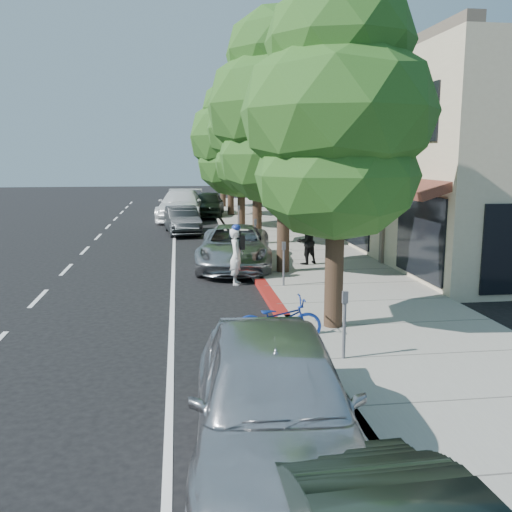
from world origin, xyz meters
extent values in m
plane|color=black|center=(0.00, 0.00, 0.00)|extent=(120.00, 120.00, 0.00)
cube|color=gray|center=(2.30, 8.00, 0.07)|extent=(4.60, 56.00, 0.15)
cube|color=#9E998E|center=(0.00, 8.00, 0.07)|extent=(0.30, 56.00, 0.15)
cube|color=maroon|center=(0.00, 1.00, 0.07)|extent=(0.32, 4.00, 0.15)
cube|color=beige|center=(9.60, 18.00, 3.50)|extent=(10.00, 36.00, 7.00)
cylinder|color=black|center=(0.90, -2.00, 1.33)|extent=(0.40, 0.40, 2.66)
ellipsoid|color=#295519|center=(0.90, -2.00, 3.42)|extent=(3.48, 3.48, 2.79)
ellipsoid|color=#295519|center=(0.90, -2.00, 4.71)|extent=(4.10, 4.10, 3.28)
ellipsoid|color=#295519|center=(0.90, -2.00, 6.07)|extent=(3.07, 3.07, 2.46)
cylinder|color=black|center=(0.90, 4.00, 1.50)|extent=(0.40, 0.40, 3.00)
ellipsoid|color=#295519|center=(0.90, 4.00, 3.85)|extent=(4.12, 4.12, 3.30)
ellipsoid|color=#295519|center=(0.90, 4.00, 5.31)|extent=(4.85, 4.85, 3.88)
ellipsoid|color=#295519|center=(0.90, 4.00, 6.85)|extent=(3.64, 3.64, 2.91)
cylinder|color=black|center=(0.90, 10.00, 1.38)|extent=(0.40, 0.40, 2.77)
ellipsoid|color=#295519|center=(0.90, 10.00, 3.56)|extent=(3.61, 3.61, 2.88)
ellipsoid|color=#295519|center=(0.90, 10.00, 4.90)|extent=(4.24, 4.24, 3.39)
ellipsoid|color=#295519|center=(0.90, 10.00, 6.32)|extent=(3.18, 3.18, 2.55)
cylinder|color=black|center=(0.90, 16.00, 1.35)|extent=(0.40, 0.40, 2.70)
ellipsoid|color=#295519|center=(0.90, 16.00, 3.47)|extent=(4.61, 4.61, 3.69)
ellipsoid|color=#295519|center=(0.90, 16.00, 4.79)|extent=(5.43, 5.43, 4.34)
ellipsoid|color=#295519|center=(0.90, 16.00, 6.18)|extent=(4.07, 4.07, 3.26)
cylinder|color=black|center=(0.90, 22.00, 1.27)|extent=(0.40, 0.40, 2.54)
ellipsoid|color=#295519|center=(0.90, 22.00, 3.26)|extent=(3.62, 3.62, 2.90)
ellipsoid|color=#295519|center=(0.90, 22.00, 4.49)|extent=(4.26, 4.26, 3.41)
ellipsoid|color=#295519|center=(0.90, 22.00, 5.80)|extent=(3.20, 3.20, 2.56)
cylinder|color=black|center=(0.90, 28.00, 1.35)|extent=(0.40, 0.40, 2.71)
ellipsoid|color=#295519|center=(0.90, 28.00, 3.48)|extent=(3.70, 3.70, 2.96)
ellipsoid|color=#295519|center=(0.90, 28.00, 4.80)|extent=(4.35, 4.35, 3.48)
ellipsoid|color=#295519|center=(0.90, 28.00, 6.19)|extent=(3.26, 3.26, 2.61)
imported|color=white|center=(-0.70, 3.00, 0.85)|extent=(0.52, 0.69, 1.70)
imported|color=#1735A1|center=(-0.40, -2.51, 0.48)|extent=(1.83, 0.68, 0.95)
imported|color=#A8A9AD|center=(-0.50, 5.50, 0.73)|extent=(3.06, 5.50, 1.45)
imported|color=black|center=(-2.20, 14.50, 0.68)|extent=(1.89, 4.26, 1.36)
imported|color=white|center=(-2.20, 20.69, 0.89)|extent=(3.17, 6.39, 1.78)
imported|color=black|center=(-0.50, 22.40, 0.80)|extent=(2.45, 4.89, 1.60)
imported|color=silver|center=(-1.29, -7.15, 0.85)|extent=(2.41, 5.15, 1.70)
imported|color=black|center=(1.91, 5.13, 0.93)|extent=(0.94, 0.87, 1.56)
camera|label=1|loc=(-2.40, -13.66, 3.81)|focal=40.00mm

